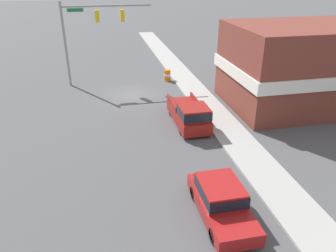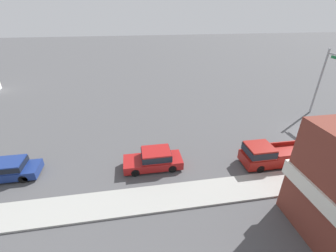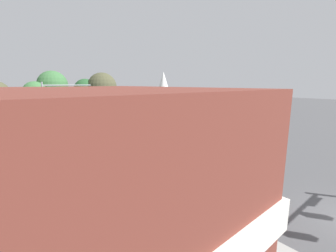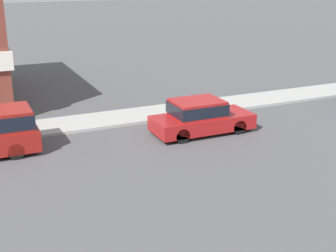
% 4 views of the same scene
% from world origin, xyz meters
% --- Properties ---
extents(car_lead, '(1.93, 4.64, 1.58)m').
position_xyz_m(car_lead, '(-2.19, 16.47, 0.82)').
color(car_lead, black).
rests_on(car_lead, ground).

